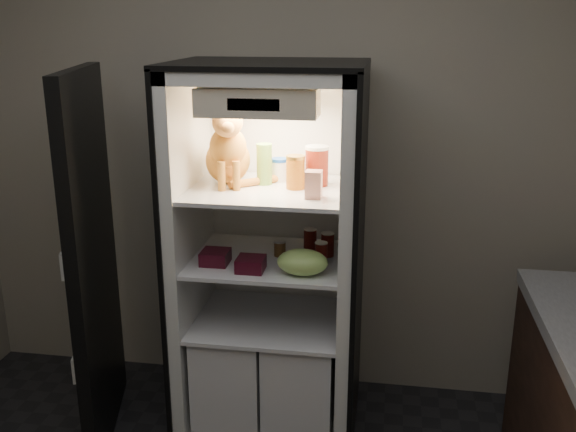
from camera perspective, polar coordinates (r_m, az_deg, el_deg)
name	(u,v)px	position (r m, az deg, el deg)	size (l,w,h in m)	color
room_shell	(173,191)	(1.72, -10.23, 2.18)	(3.60, 3.60, 3.60)	white
refrigerator	(271,280)	(3.26, -1.50, -5.72)	(0.90, 0.72, 1.88)	white
fridge_door	(93,266)	(3.25, -16.93, -4.27)	(0.28, 0.86, 1.85)	black
tabby_cat	(228,152)	(3.09, -5.33, 5.70)	(0.39, 0.42, 0.43)	orange
parmesan_shaker	(264,164)	(3.10, -2.12, 4.64)	(0.08, 0.08, 0.20)	#258836
mayo_tub	(279,170)	(3.16, -0.76, 4.14)	(0.08, 0.08, 0.11)	white
salsa_jar	(295,172)	(3.01, 0.67, 3.92)	(0.09, 0.09, 0.16)	maroon
pepper_jar	(317,166)	(3.08, 2.58, 4.49)	(0.11, 0.11, 0.19)	maroon
cream_carton	(314,185)	(2.86, 2.29, 2.81)	(0.07, 0.07, 0.12)	silver
soda_can_a	(310,240)	(3.20, 1.98, -2.18)	(0.07, 0.07, 0.12)	black
soda_can_b	(328,245)	(3.15, 3.53, -2.54)	(0.06, 0.06, 0.12)	black
soda_can_c	(321,254)	(3.03, 2.96, -3.38)	(0.06, 0.06, 0.11)	black
condiment_jar	(280,248)	(3.15, -0.73, -2.88)	(0.06, 0.06, 0.08)	#553618
grape_bag	(302,262)	(2.92, 1.29, -4.12)	(0.23, 0.17, 0.12)	#92C85D
berry_box_left	(215,257)	(3.08, -6.48, -3.65)	(0.13, 0.13, 0.06)	#4D0C1F
berry_box_right	(251,264)	(2.98, -3.33, -4.29)	(0.13, 0.13, 0.06)	#4D0C1F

